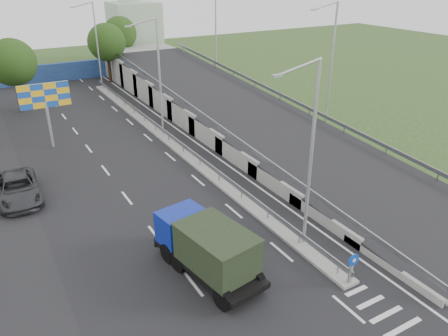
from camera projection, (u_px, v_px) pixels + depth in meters
ground at (384, 314)px, 19.42m from camera, size 160.00×160.00×0.00m
road_surface at (154, 166)px, 33.78m from camera, size 26.00×90.00×0.04m
median at (169, 141)px, 38.24m from camera, size 1.00×44.00×0.20m
overpass_ramp at (242, 110)px, 40.94m from camera, size 10.00×50.00×3.50m
median_guardrail at (169, 134)px, 37.97m from camera, size 0.09×44.00×0.71m
sign_bollard at (351, 268)px, 20.69m from camera, size 0.64×0.23×1.67m
lamp_post_near at (309, 148)px, 21.74m from camera, size 2.74×0.18×10.08m
lamp_post_mid at (157, 72)px, 37.46m from camera, size 2.74×0.18×10.08m
lamp_post_far at (95, 41)px, 53.19m from camera, size 2.74×0.18×10.08m
blue_wall at (57, 73)px, 57.98m from camera, size 30.00×0.50×2.40m
church at (135, 27)px, 68.88m from camera, size 7.00×7.00×13.80m
billboard at (45, 99)px, 35.60m from camera, size 4.00×0.24×5.50m
tree_left_mid at (12, 63)px, 44.16m from camera, size 4.80×4.80×7.60m
tree_median_far at (107, 42)px, 55.88m from camera, size 4.80×4.80×7.60m
tree_ramp_far at (120, 34)px, 63.20m from camera, size 4.80×4.80×7.60m
dump_truck at (207, 246)px, 21.39m from camera, size 3.38×6.74×2.84m
parked_car_c at (18, 188)px, 28.65m from camera, size 2.72×5.74×1.58m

